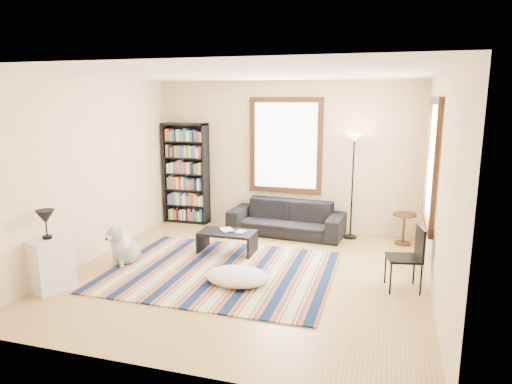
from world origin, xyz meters
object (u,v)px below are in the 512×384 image
(coffee_table, at_px, (227,242))
(folding_chair, at_px, (404,258))
(side_table, at_px, (404,229))
(sofa, at_px, (286,218))
(floor_cushion, at_px, (238,276))
(white_cabinet, at_px, (50,264))
(bookshelf, at_px, (186,173))
(dog, at_px, (126,244))
(floor_lamp, at_px, (352,187))

(coffee_table, distance_m, folding_chair, 2.81)
(side_table, bearing_deg, sofa, 179.97)
(floor_cushion, bearing_deg, coffee_table, 116.06)
(coffee_table, height_order, floor_cushion, coffee_table)
(white_cabinet, bearing_deg, bookshelf, 103.23)
(side_table, relative_size, folding_chair, 0.63)
(floor_cushion, bearing_deg, sofa, 87.27)
(sofa, bearing_deg, dog, -128.23)
(bookshelf, bearing_deg, side_table, -3.69)
(side_table, height_order, white_cabinet, white_cabinet)
(folding_chair, xyz_separation_m, dog, (-4.03, -0.18, -0.12))
(floor_lamp, relative_size, folding_chair, 2.16)
(floor_cushion, relative_size, dog, 1.40)
(sofa, relative_size, side_table, 3.89)
(bookshelf, distance_m, dog, 2.55)
(bookshelf, bearing_deg, floor_lamp, -2.96)
(floor_lamp, relative_size, white_cabinet, 2.66)
(sofa, xyz_separation_m, white_cabinet, (-2.42, -3.32, 0.04))
(folding_chair, distance_m, dog, 4.04)
(floor_cushion, distance_m, folding_chair, 2.21)
(white_cabinet, distance_m, dog, 1.21)
(white_cabinet, bearing_deg, dog, 87.66)
(bookshelf, xyz_separation_m, side_table, (4.20, -0.27, -0.73))
(coffee_table, xyz_separation_m, white_cabinet, (-1.74, -2.02, 0.17))
(dog, bearing_deg, coffee_table, 44.86)
(sofa, xyz_separation_m, folding_chair, (2.03, -2.00, 0.12))
(coffee_table, bearing_deg, floor_lamp, 37.01)
(floor_lamp, distance_m, folding_chair, 2.32)
(sofa, height_order, bookshelf, bookshelf)
(side_table, bearing_deg, dog, -151.85)
(floor_lamp, bearing_deg, white_cabinet, -136.43)
(floor_lamp, distance_m, dog, 3.96)
(side_table, bearing_deg, folding_chair, -91.43)
(white_cabinet, bearing_deg, floor_lamp, 61.60)
(coffee_table, distance_m, floor_lamp, 2.44)
(floor_cushion, xyz_separation_m, folding_chair, (2.14, 0.46, 0.32))
(side_table, xyz_separation_m, folding_chair, (-0.05, -2.00, 0.16))
(floor_cushion, distance_m, side_table, 3.30)
(sofa, height_order, side_table, sofa)
(dog, bearing_deg, floor_lamp, 46.69)
(dog, bearing_deg, folding_chair, 13.54)
(coffee_table, relative_size, dog, 1.44)
(folding_chair, bearing_deg, dog, 171.25)
(coffee_table, bearing_deg, side_table, 25.14)
(folding_chair, bearing_deg, floor_lamp, 100.87)
(sofa, height_order, folding_chair, folding_chair)
(coffee_table, relative_size, floor_cushion, 1.02)
(sofa, bearing_deg, floor_lamp, 9.21)
(floor_lamp, distance_m, side_table, 1.13)
(coffee_table, bearing_deg, bookshelf, 132.53)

